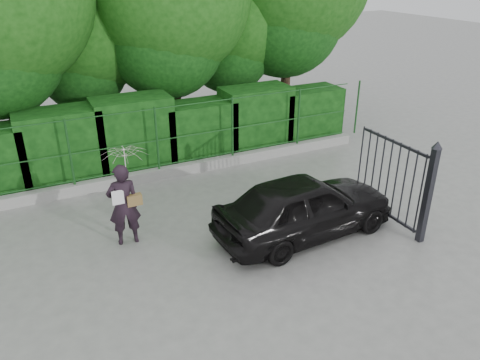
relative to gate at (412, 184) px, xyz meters
name	(u,v)px	position (x,y,z in m)	size (l,w,h in m)	color
ground	(207,266)	(-4.60, 0.72, -1.19)	(80.00, 80.00, 0.00)	gray
kerb	(146,176)	(-4.60, 5.22, -1.04)	(14.00, 0.25, 0.30)	#9E9E99
fence	(151,140)	(-4.38, 5.22, 0.01)	(14.13, 0.06, 1.80)	#17461A
hedge	(130,138)	(-4.72, 6.22, -0.21)	(14.20, 1.20, 2.17)	black
gate	(412,184)	(0.00, 0.00, 0.00)	(0.22, 2.33, 2.36)	#24242A
woman	(125,183)	(-5.74, 2.36, 0.23)	(0.99, 0.98, 2.20)	black
car	(305,206)	(-2.16, 0.92, -0.47)	(1.68, 4.18, 1.42)	black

